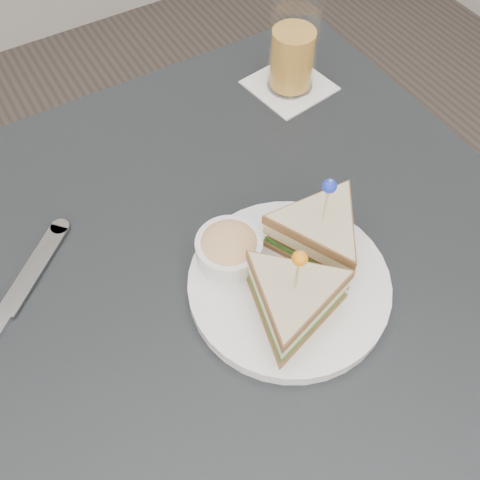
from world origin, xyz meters
The scene contains 5 objects.
ground_plane centered at (0.00, 0.00, 0.00)m, with size 3.50×3.50×0.00m, color #3F3833.
table centered at (0.00, 0.00, 0.67)m, with size 0.80×0.80×0.75m.
plate_meal centered at (0.05, -0.05, 0.79)m, with size 0.29×0.29×0.14m.
cutlery_knife centered at (-0.25, 0.09, 0.75)m, with size 0.20×0.18×0.01m.
drink_set centered at (0.25, 0.26, 0.82)m, with size 0.13×0.13×0.15m.
Camera 1 is at (-0.17, -0.29, 1.31)m, focal length 40.00 mm.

